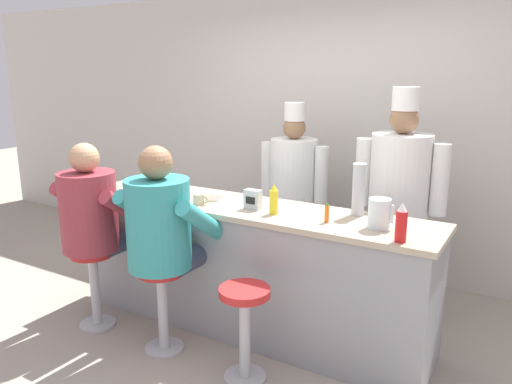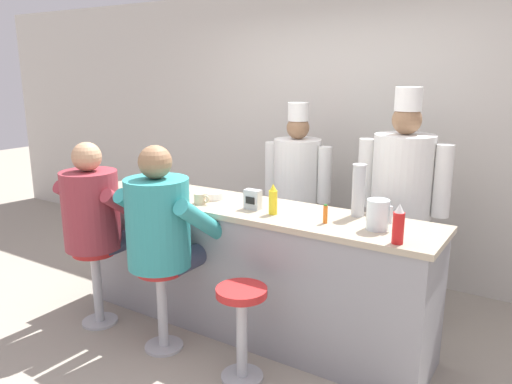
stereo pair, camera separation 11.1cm
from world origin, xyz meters
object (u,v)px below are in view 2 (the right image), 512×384
(hot_sauce_bottle_orange, at_px, (325,214))
(empty_stool_round, at_px, (242,318))
(breakfast_plate, at_px, (133,191))
(diner_seated_teal, at_px, (162,227))
(napkin_dispenser_chrome, at_px, (253,199))
(ketchup_bottle_red, at_px, (398,225))
(cook_in_whites_near, at_px, (297,187))
(cereal_bowl, at_px, (214,196))
(diner_seated_maroon, at_px, (95,214))
(mustard_bottle_yellow, at_px, (273,200))
(coffee_mug_tan, at_px, (200,199))
(cup_stack_steel, at_px, (359,190))
(cook_in_whites_far, at_px, (401,196))
(water_pitcher_clear, at_px, (378,215))
(coffee_mug_white, at_px, (183,191))

(hot_sauce_bottle_orange, height_order, empty_stool_round, hot_sauce_bottle_orange)
(breakfast_plate, xyz_separation_m, diner_seated_teal, (0.64, -0.35, -0.10))
(diner_seated_teal, relative_size, empty_stool_round, 2.33)
(breakfast_plate, height_order, napkin_dispenser_chrome, napkin_dispenser_chrome)
(ketchup_bottle_red, relative_size, cook_in_whites_near, 0.14)
(cereal_bowl, bearing_deg, cook_in_whites_near, 76.38)
(hot_sauce_bottle_orange, xyz_separation_m, diner_seated_maroon, (-1.68, -0.44, -0.16))
(mustard_bottle_yellow, xyz_separation_m, coffee_mug_tan, (-0.59, -0.06, -0.06))
(coffee_mug_tan, bearing_deg, mustard_bottle_yellow, 5.37)
(hot_sauce_bottle_orange, distance_m, cup_stack_steel, 0.31)
(empty_stool_round, bearing_deg, cook_in_whites_far, 67.57)
(cook_in_whites_near, bearing_deg, napkin_dispenser_chrome, -79.89)
(napkin_dispenser_chrome, relative_size, cook_in_whites_near, 0.08)
(cereal_bowl, xyz_separation_m, napkin_dispenser_chrome, (0.40, -0.08, 0.04))
(ketchup_bottle_red, height_order, water_pitcher_clear, ketchup_bottle_red)
(mustard_bottle_yellow, height_order, cook_in_whites_near, cook_in_whites_near)
(cook_in_whites_far, bearing_deg, diner_seated_maroon, -145.39)
(water_pitcher_clear, relative_size, coffee_mug_tan, 1.42)
(hot_sauce_bottle_orange, bearing_deg, water_pitcher_clear, 9.45)
(water_pitcher_clear, height_order, diner_seated_maroon, diner_seated_maroon)
(diner_seated_maroon, bearing_deg, ketchup_bottle_red, 8.03)
(water_pitcher_clear, distance_m, cook_in_whites_near, 1.47)
(empty_stool_round, bearing_deg, diner_seated_teal, 176.81)
(coffee_mug_tan, bearing_deg, diner_seated_maroon, -151.40)
(breakfast_plate, bearing_deg, coffee_mug_tan, 3.03)
(hot_sauce_bottle_orange, relative_size, diner_seated_teal, 0.09)
(coffee_mug_tan, bearing_deg, napkin_dispenser_chrome, 12.44)
(cup_stack_steel, height_order, cook_in_whites_far, cook_in_whites_far)
(water_pitcher_clear, xyz_separation_m, cook_in_whites_far, (-0.10, 0.82, -0.07))
(breakfast_plate, bearing_deg, diner_seated_teal, -28.71)
(coffee_mug_tan, bearing_deg, ketchup_bottle_red, -2.89)
(hot_sauce_bottle_orange, bearing_deg, diner_seated_teal, -156.36)
(coffee_mug_white, bearing_deg, cook_in_whites_far, 28.95)
(napkin_dispenser_chrome, xyz_separation_m, cook_in_whites_near, (-0.18, 1.00, -0.13))
(diner_seated_teal, relative_size, cook_in_whites_far, 0.80)
(breakfast_plate, xyz_separation_m, cereal_bowl, (0.66, 0.20, 0.01))
(diner_seated_maroon, xyz_separation_m, empty_stool_round, (1.35, -0.04, -0.46))
(hot_sauce_bottle_orange, bearing_deg, cook_in_whites_near, 126.09)
(hot_sauce_bottle_orange, height_order, cook_in_whites_near, cook_in_whites_near)
(mustard_bottle_yellow, relative_size, cook_in_whites_far, 0.12)
(breakfast_plate, distance_m, coffee_mug_tan, 0.66)
(coffee_mug_white, relative_size, napkin_dispenser_chrome, 0.84)
(diner_seated_teal, xyz_separation_m, cook_in_whites_near, (0.25, 1.48, 0.02))
(breakfast_plate, distance_m, diner_seated_maroon, 0.37)
(water_pitcher_clear, bearing_deg, breakfast_plate, -175.72)
(coffee_mug_white, height_order, napkin_dispenser_chrome, napkin_dispenser_chrome)
(hot_sauce_bottle_orange, relative_size, coffee_mug_tan, 0.94)
(ketchup_bottle_red, relative_size, coffee_mug_tan, 1.77)
(empty_stool_round, bearing_deg, napkin_dispenser_chrome, 115.75)
(water_pitcher_clear, bearing_deg, ketchup_bottle_red, -45.49)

